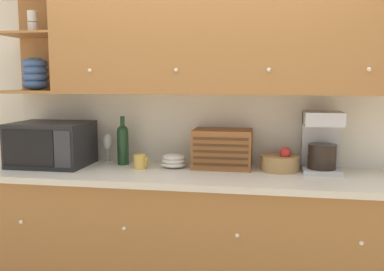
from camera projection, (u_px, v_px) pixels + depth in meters
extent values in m
cube|color=silver|center=(198.00, 111.00, 3.09)|extent=(5.11, 0.06, 2.60)
cube|color=#A36B38|center=(189.00, 243.00, 2.85)|extent=(2.71, 0.65, 0.89)
cube|color=silver|center=(189.00, 175.00, 2.78)|extent=(2.73, 0.68, 0.04)
sphere|color=white|center=(21.00, 222.00, 2.68)|extent=(0.03, 0.03, 0.03)
sphere|color=white|center=(124.00, 228.00, 2.56)|extent=(0.03, 0.03, 0.03)
sphere|color=white|center=(237.00, 235.00, 2.45)|extent=(0.03, 0.03, 0.03)
sphere|color=white|center=(361.00, 243.00, 2.33)|extent=(0.03, 0.03, 0.03)
cube|color=silver|center=(197.00, 128.00, 3.07)|extent=(2.71, 0.01, 0.50)
cube|color=#A36B38|center=(225.00, 28.00, 2.77)|extent=(2.29, 0.37, 0.85)
cube|color=#A36B38|center=(46.00, 35.00, 3.18)|extent=(0.42, 0.02, 0.85)
cube|color=#A36B38|center=(36.00, 92.00, 3.06)|extent=(0.42, 0.37, 0.02)
cube|color=#A36B38|center=(33.00, 34.00, 3.01)|extent=(0.42, 0.37, 0.02)
sphere|color=white|center=(90.00, 70.00, 2.77)|extent=(0.03, 0.03, 0.03)
sphere|color=white|center=(176.00, 70.00, 2.67)|extent=(0.03, 0.03, 0.03)
sphere|color=white|center=(269.00, 70.00, 2.57)|extent=(0.03, 0.03, 0.03)
sphere|color=white|center=(369.00, 69.00, 2.47)|extent=(0.03, 0.03, 0.03)
ellipsoid|color=#3D5B93|center=(36.00, 84.00, 3.05)|extent=(0.18, 0.18, 0.08)
ellipsoid|color=#3D5B93|center=(35.00, 77.00, 3.04)|extent=(0.18, 0.18, 0.08)
ellipsoid|color=#3D5B93|center=(35.00, 70.00, 3.04)|extent=(0.18, 0.18, 0.08)
ellipsoid|color=#3D5B93|center=(35.00, 63.00, 3.03)|extent=(0.18, 0.18, 0.08)
cylinder|color=silver|center=(33.00, 28.00, 3.00)|extent=(0.07, 0.07, 0.08)
cylinder|color=silver|center=(32.00, 16.00, 2.99)|extent=(0.07, 0.07, 0.08)
cube|color=black|center=(52.00, 144.00, 2.98)|extent=(0.51, 0.41, 0.30)
cube|color=black|center=(28.00, 148.00, 2.79)|extent=(0.36, 0.01, 0.24)
cube|color=#2D2D33|center=(62.00, 149.00, 2.75)|extent=(0.11, 0.01, 0.24)
cylinder|color=silver|center=(108.00, 161.00, 3.14)|extent=(0.07, 0.07, 0.01)
cylinder|color=silver|center=(108.00, 155.00, 3.13)|extent=(0.01, 0.01, 0.08)
ellipsoid|color=silver|center=(107.00, 141.00, 3.12)|extent=(0.07, 0.07, 0.12)
cylinder|color=#19381E|center=(123.00, 148.00, 3.02)|extent=(0.08, 0.08, 0.24)
sphere|color=#19381E|center=(123.00, 131.00, 3.00)|extent=(0.08, 0.08, 0.08)
cylinder|color=#19381E|center=(122.00, 122.00, 3.00)|extent=(0.03, 0.03, 0.08)
cylinder|color=gold|center=(140.00, 162.00, 2.88)|extent=(0.08, 0.08, 0.10)
torus|color=gold|center=(147.00, 162.00, 2.87)|extent=(0.01, 0.07, 0.07)
ellipsoid|color=silver|center=(174.00, 164.00, 2.93)|extent=(0.18, 0.18, 0.04)
ellipsoid|color=silver|center=(174.00, 161.00, 2.92)|extent=(0.17, 0.17, 0.05)
ellipsoid|color=silver|center=(174.00, 157.00, 2.92)|extent=(0.16, 0.16, 0.04)
cube|color=brown|center=(222.00, 149.00, 2.90)|extent=(0.39, 0.26, 0.26)
cube|color=#4B2C16|center=(220.00, 165.00, 2.78)|extent=(0.36, 0.01, 0.02)
cube|color=#4B2C16|center=(220.00, 158.00, 2.78)|extent=(0.36, 0.01, 0.02)
cube|color=#4B2C16|center=(220.00, 152.00, 2.77)|extent=(0.36, 0.01, 0.02)
cube|color=#4B2C16|center=(220.00, 145.00, 2.77)|extent=(0.36, 0.01, 0.02)
cube|color=#4B2C16|center=(220.00, 139.00, 2.76)|extent=(0.36, 0.01, 0.02)
cylinder|color=#A87F4C|center=(280.00, 163.00, 2.82)|extent=(0.25, 0.25, 0.10)
sphere|color=red|center=(285.00, 153.00, 2.78)|extent=(0.08, 0.08, 0.08)
cube|color=#B7B7BC|center=(321.00, 170.00, 2.76)|extent=(0.24, 0.24, 0.03)
cylinder|color=black|center=(322.00, 156.00, 2.73)|extent=(0.18, 0.18, 0.16)
cube|color=#B7B7BC|center=(320.00, 140.00, 2.83)|extent=(0.24, 0.05, 0.39)
cube|color=#B7B7BC|center=(323.00, 118.00, 2.72)|extent=(0.24, 0.24, 0.09)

